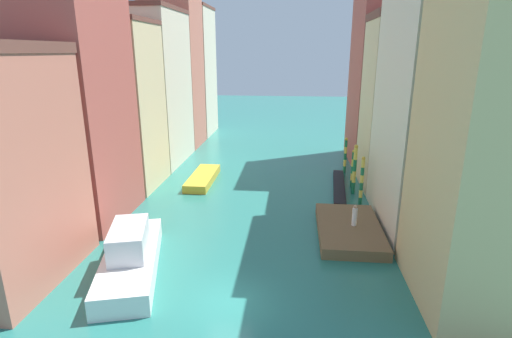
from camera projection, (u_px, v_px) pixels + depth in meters
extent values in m
plane|color=#28756B|center=(264.00, 170.00, 44.35)|extent=(154.00, 154.00, 0.00)
cube|color=#B25147|center=(71.00, 91.00, 29.10)|extent=(6.69, 8.15, 19.97)
cube|color=beige|center=(120.00, 108.00, 37.41)|extent=(6.69, 7.05, 15.25)
cube|color=brown|center=(111.00, 20.00, 35.16)|extent=(6.83, 7.19, 0.41)
cube|color=beige|center=(152.00, 90.00, 45.70)|extent=(6.69, 10.33, 17.06)
cube|color=brown|center=(146.00, 9.00, 43.19)|extent=(6.83, 10.54, 0.46)
cube|color=#C6705B|center=(174.00, 68.00, 53.57)|extent=(6.69, 7.11, 21.34)
cube|color=beige|center=(190.00, 73.00, 61.88)|extent=(6.69, 8.59, 18.97)
cube|color=brown|center=(187.00, 7.00, 59.10)|extent=(6.83, 8.76, 0.43)
cube|color=#DBB77A|center=(501.00, 155.00, 19.12)|extent=(6.69, 7.82, 15.95)
cube|color=beige|center=(435.00, 111.00, 28.28)|extent=(6.69, 10.83, 17.39)
cube|color=beige|center=(402.00, 107.00, 37.26)|extent=(6.69, 7.05, 15.50)
cube|color=brown|center=(411.00, 15.00, 34.93)|extent=(6.83, 7.19, 0.73)
cube|color=#B25147|center=(385.00, 69.00, 44.91)|extent=(6.69, 10.07, 21.80)
cube|color=brown|center=(349.00, 229.00, 28.71)|extent=(4.44, 7.96, 0.76)
cylinder|color=white|center=(354.00, 217.00, 28.30)|extent=(0.36, 0.36, 1.31)
sphere|color=tan|center=(355.00, 207.00, 28.08)|extent=(0.26, 0.26, 0.26)
cylinder|color=#197247|center=(360.00, 201.00, 34.26)|extent=(0.30, 0.30, 0.67)
cylinder|color=#E5D14C|center=(361.00, 194.00, 34.07)|extent=(0.30, 0.30, 0.67)
cylinder|color=#197247|center=(361.00, 186.00, 33.87)|extent=(0.30, 0.30, 0.67)
cylinder|color=#E5D14C|center=(362.00, 179.00, 33.68)|extent=(0.30, 0.30, 0.67)
cylinder|color=#197247|center=(362.00, 171.00, 33.49)|extent=(0.30, 0.30, 0.67)
cylinder|color=#E5D14C|center=(363.00, 164.00, 33.29)|extent=(0.30, 0.30, 0.67)
sphere|color=gold|center=(364.00, 158.00, 33.16)|extent=(0.33, 0.33, 0.33)
cylinder|color=#197247|center=(353.00, 188.00, 36.90)|extent=(0.33, 0.33, 1.10)
cylinder|color=#E5D14C|center=(354.00, 177.00, 36.58)|extent=(0.33, 0.33, 1.10)
cylinder|color=#197247|center=(355.00, 165.00, 36.27)|extent=(0.33, 0.33, 1.10)
cylinder|color=#E5D14C|center=(356.00, 154.00, 35.96)|extent=(0.33, 0.33, 1.10)
sphere|color=gold|center=(356.00, 146.00, 35.76)|extent=(0.36, 0.36, 0.36)
cylinder|color=#197247|center=(351.00, 184.00, 38.72)|extent=(0.25, 0.25, 0.70)
cylinder|color=#E5D14C|center=(352.00, 177.00, 38.52)|extent=(0.25, 0.25, 0.70)
cylinder|color=#197247|center=(352.00, 170.00, 38.32)|extent=(0.25, 0.25, 0.70)
cylinder|color=#E5D14C|center=(353.00, 163.00, 38.12)|extent=(0.25, 0.25, 0.70)
cylinder|color=#197247|center=(353.00, 156.00, 37.92)|extent=(0.25, 0.25, 0.70)
sphere|color=gold|center=(354.00, 151.00, 37.79)|extent=(0.27, 0.27, 0.27)
cylinder|color=#197247|center=(344.00, 169.00, 43.36)|extent=(0.30, 0.30, 0.73)
cylinder|color=#E5D14C|center=(345.00, 163.00, 43.15)|extent=(0.30, 0.30, 0.73)
cylinder|color=#197247|center=(345.00, 156.00, 42.94)|extent=(0.30, 0.30, 0.73)
cylinder|color=#E5D14C|center=(346.00, 150.00, 42.73)|extent=(0.30, 0.30, 0.73)
cylinder|color=#197247|center=(346.00, 143.00, 42.52)|extent=(0.30, 0.30, 0.73)
sphere|color=gold|center=(346.00, 139.00, 42.39)|extent=(0.33, 0.33, 0.33)
cube|color=white|center=(131.00, 261.00, 23.85)|extent=(5.40, 9.94, 1.26)
cube|color=silver|center=(129.00, 239.00, 23.43)|extent=(2.95, 4.30, 1.63)
cube|color=black|center=(339.00, 187.00, 37.90)|extent=(1.85, 9.97, 0.52)
cube|color=gold|center=(203.00, 178.00, 40.29)|extent=(2.27, 7.57, 0.78)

